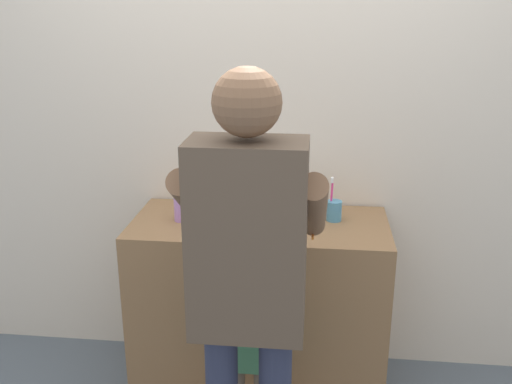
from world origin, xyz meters
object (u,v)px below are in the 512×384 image
(toothbrush_cup, at_px, (334,210))
(adult_parent, at_px, (248,267))
(child_toddler, at_px, (249,342))
(soap_bottle, at_px, (180,207))

(toothbrush_cup, relative_size, adult_parent, 0.12)
(child_toddler, bearing_deg, toothbrush_cup, 53.46)
(soap_bottle, bearing_deg, adult_parent, -60.10)
(soap_bottle, bearing_deg, child_toddler, -45.99)
(toothbrush_cup, xyz_separation_m, soap_bottle, (-0.71, -0.08, 0.02))
(toothbrush_cup, height_order, soap_bottle, toothbrush_cup)
(child_toddler, bearing_deg, adult_parent, -83.43)
(toothbrush_cup, bearing_deg, soap_bottle, -173.39)
(child_toddler, height_order, adult_parent, adult_parent)
(child_toddler, relative_size, adult_parent, 0.50)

